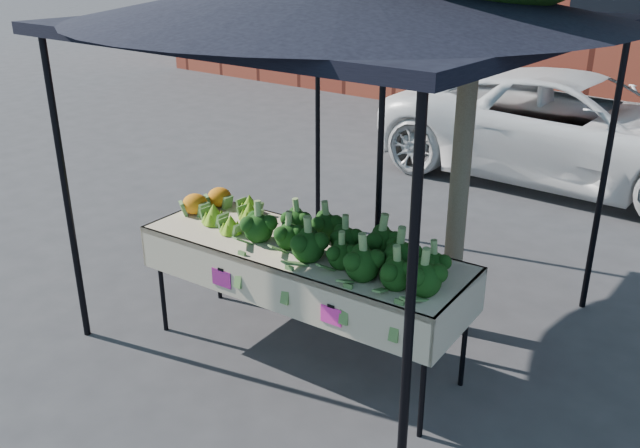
{
  "coord_description": "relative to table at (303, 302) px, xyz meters",
  "views": [
    {
      "loc": [
        2.77,
        -3.23,
        2.81
      ],
      "look_at": [
        0.02,
        0.19,
        1.0
      ],
      "focal_mm": 37.38,
      "sensor_mm": 36.0,
      "label": 1
    }
  ],
  "objects": [
    {
      "name": "table",
      "position": [
        0.0,
        0.0,
        0.0
      ],
      "size": [
        2.46,
        0.99,
        0.9
      ],
      "color": "#C0B399",
      "rests_on": "ground"
    },
    {
      "name": "canopy",
      "position": [
        -0.07,
        0.61,
        0.92
      ],
      "size": [
        3.16,
        3.16,
        2.74
      ],
      "primitive_type": null,
      "color": "black",
      "rests_on": "ground"
    },
    {
      "name": "romanesco_cluster",
      "position": [
        -0.67,
        0.04,
        0.55
      ],
      "size": [
        0.44,
        0.58,
        0.21
      ],
      "primitive_type": "ellipsoid",
      "color": "#80B824",
      "rests_on": "table"
    },
    {
      "name": "broccoli_heap",
      "position": [
        0.36,
        0.03,
        0.59
      ],
      "size": [
        1.55,
        0.58,
        0.27
      ],
      "primitive_type": "ellipsoid",
      "color": "black",
      "rests_on": "table"
    },
    {
      "name": "street_tree",
      "position": [
        0.65,
        1.04,
        1.64
      ],
      "size": [
        2.12,
        2.12,
        4.18
      ],
      "primitive_type": null,
      "color": "#1E4C14",
      "rests_on": "ground"
    },
    {
      "name": "ground",
      "position": [
        -0.02,
        0.01,
        -0.45
      ],
      "size": [
        90.0,
        90.0,
        0.0
      ],
      "primitive_type": "plane",
      "color": "#2D2D2F"
    },
    {
      "name": "cauliflower_pair",
      "position": [
        -1.04,
        0.07,
        0.54
      ],
      "size": [
        0.24,
        0.44,
        0.19
      ],
      "primitive_type": "ellipsoid",
      "color": "orange",
      "rests_on": "table"
    }
  ]
}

